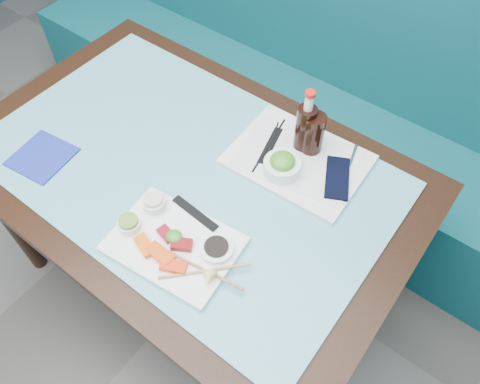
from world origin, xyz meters
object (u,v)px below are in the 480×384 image
Objects in this scene: sashimi_plate at (174,244)px; cola_bottle_body at (305,130)px; booth_bench at (315,107)px; serving_tray at (298,160)px; dining_table at (188,185)px; seaweed_bowl at (282,167)px; cola_glass at (313,133)px; blue_napkin at (42,157)px.

cola_bottle_body reaches higher than sashimi_plate.
serving_tray is at bearing -67.20° from booth_bench.
dining_table is 12.86× the size of seaweed_bowl.
seaweed_bowl is at bearing -98.75° from cola_glass.
cola_glass reaches higher than blue_napkin.
booth_bench is 0.78m from serving_tray.
dining_table is 0.40m from cola_bottle_body.
cola_glass is at bearing 81.25° from seaweed_bowl.
cola_bottle_body reaches higher than blue_napkin.
booth_bench is at bearing 90.00° from dining_table.
blue_napkin is (-0.37, -1.08, 0.39)m from booth_bench.
dining_table is 0.29m from sashimi_plate.
cola_bottle_body is (-0.02, 0.05, 0.08)m from serving_tray.
seaweed_bowl is at bearing 30.35° from dining_table.
dining_table is at bearing -90.00° from booth_bench.
booth_bench reaches higher than blue_napkin.
cola_glass reaches higher than dining_table.
serving_tray is 2.38× the size of cola_bottle_body.
booth_bench reaches higher than serving_tray.
cola_bottle_body reaches higher than dining_table.
cola_bottle_body is at bearing 74.41° from sashimi_plate.
cola_glass is at bearing 77.31° from serving_tray.
booth_bench is 0.78m from cola_glass.
sashimi_plate is 3.05× the size of seaweed_bowl.
blue_napkin is (-0.62, -0.38, -0.03)m from seaweed_bowl.
booth_bench reaches higher than dining_table.
booth_bench is 1.15m from sashimi_plate.
cola_glass is 0.80× the size of cola_bottle_body.
blue_napkin is at bearing -146.39° from serving_tray.
dining_table is at bearing -149.65° from seaweed_bowl.
seaweed_bowl is 0.73m from blue_napkin.
cola_bottle_body is (-0.01, 0.13, 0.05)m from seaweed_bowl.
booth_bench is 27.56× the size of seaweed_bowl.
sashimi_plate is 0.52m from cola_glass.
cola_bottle_body is (0.24, 0.27, 0.17)m from dining_table.
seaweed_bowl reaches higher than blue_napkin.
booth_bench is 1.20m from blue_napkin.
booth_bench is 17.99× the size of cola_bottle_body.
serving_tray is 2.96× the size of cola_glass.
dining_table is 4.22× the size of sashimi_plate.
sashimi_plate is 0.84× the size of serving_tray.
seaweed_bowl is (-0.01, -0.07, 0.03)m from serving_tray.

